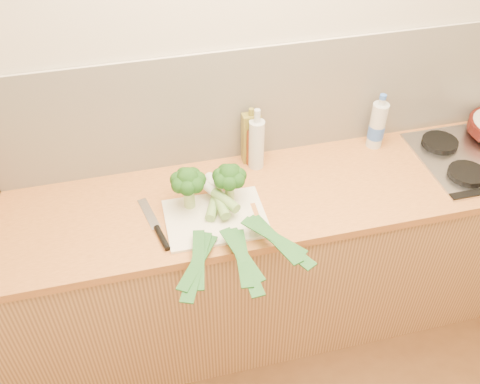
{
  "coord_description": "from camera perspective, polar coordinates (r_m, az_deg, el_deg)",
  "views": [
    {
      "loc": [
        -0.55,
        -0.46,
        2.45
      ],
      "look_at": [
        -0.17,
        1.1,
        1.02
      ],
      "focal_mm": 40.0,
      "sensor_mm": 36.0,
      "label": 1
    }
  ],
  "objects": [
    {
      "name": "oil_tin",
      "position": [
        2.42,
        1.17,
        5.82
      ],
      "size": [
        0.08,
        0.05,
        0.28
      ],
      "color": "olive",
      "rests_on": "counter"
    },
    {
      "name": "chopping_board",
      "position": [
        2.2,
        -2.61,
        -2.8
      ],
      "size": [
        0.41,
        0.31,
        0.01
      ],
      "primitive_type": "cube",
      "rotation": [
        0.0,
        0.0,
        -0.01
      ],
      "color": "white",
      "rests_on": "counter"
    },
    {
      "name": "amber_bottle",
      "position": [
        2.42,
        1.39,
        5.01
      ],
      "size": [
        0.06,
        0.06,
        0.24
      ],
      "color": "maroon",
      "rests_on": "counter"
    },
    {
      "name": "leek_back",
      "position": [
        2.14,
        -0.17,
        -1.96
      ],
      "size": [
        0.35,
        0.6,
        0.04
      ],
      "rotation": [
        0.0,
        0.0,
        0.49
      ],
      "color": "white",
      "rests_on": "chopping_board"
    },
    {
      "name": "glass_bottle",
      "position": [
        2.39,
        1.77,
        5.21
      ],
      "size": [
        0.07,
        0.07,
        0.3
      ],
      "color": "silver",
      "rests_on": "counter"
    },
    {
      "name": "chefs_knife",
      "position": [
        2.16,
        -8.67,
        -4.2
      ],
      "size": [
        0.1,
        0.33,
        0.02
      ],
      "rotation": [
        0.0,
        0.0,
        0.21
      ],
      "color": "silver",
      "rests_on": "counter"
    },
    {
      "name": "broccoli_left",
      "position": [
        2.16,
        -5.58,
        1.12
      ],
      "size": [
        0.15,
        0.15,
        0.2
      ],
      "color": "#A5C372",
      "rests_on": "chopping_board"
    },
    {
      "name": "water_bottle",
      "position": [
        2.61,
        14.41,
        6.8
      ],
      "size": [
        0.08,
        0.08,
        0.26
      ],
      "color": "silver",
      "rests_on": "counter"
    },
    {
      "name": "leek_front",
      "position": [
        2.17,
        -3.16,
        -2.61
      ],
      "size": [
        0.32,
        0.67,
        0.04
      ],
      "rotation": [
        0.0,
        0.0,
        -0.39
      ],
      "color": "white",
      "rests_on": "chopping_board"
    },
    {
      "name": "room_shell",
      "position": [
        2.39,
        1.72,
        9.4
      ],
      "size": [
        3.5,
        3.5,
        3.5
      ],
      "color": "beige",
      "rests_on": "ground"
    },
    {
      "name": "counter",
      "position": [
        2.65,
        3.06,
        -7.23
      ],
      "size": [
        3.2,
        0.62,
        0.9
      ],
      "color": "tan",
      "rests_on": "ground"
    },
    {
      "name": "leek_mid",
      "position": [
        2.14,
        -1.53,
        -2.62
      ],
      "size": [
        0.11,
        0.68,
        0.04
      ],
      "rotation": [
        0.0,
        0.0,
        0.06
      ],
      "color": "white",
      "rests_on": "chopping_board"
    },
    {
      "name": "broccoli_right",
      "position": [
        2.2,
        -1.14,
        1.62
      ],
      "size": [
        0.14,
        0.14,
        0.18
      ],
      "color": "#A5C372",
      "rests_on": "chopping_board"
    }
  ]
}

